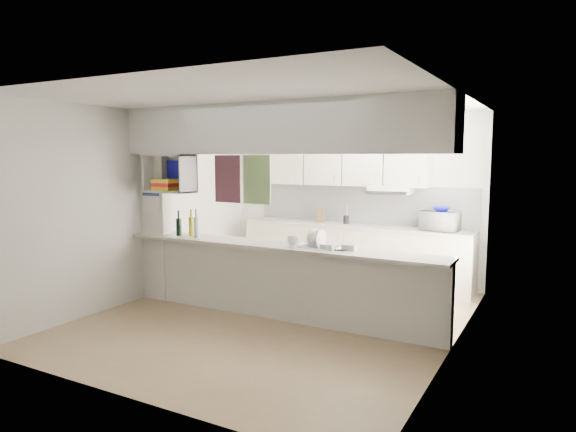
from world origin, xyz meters
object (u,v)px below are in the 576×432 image
Objects in this scene: dish_rack at (319,240)px; wine_bottles at (189,226)px; bowl at (442,209)px; microwave at (440,221)px.

dish_rack is 1.23× the size of wine_bottles.
dish_rack is 1.88m from wine_bottles.
dish_rack is at bearing -115.29° from bowl.
dish_rack is (-0.94, -2.06, -0.05)m from microwave.
wine_bottles reaches higher than microwave.
microwave is 1.11× the size of dish_rack.
microwave is at bearing 120.41° from bowl.
wine_bottles is at bearing -170.27° from dish_rack.
dish_rack is (-0.96, -2.03, -0.22)m from bowl.
bowl is 3.52m from wine_bottles.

